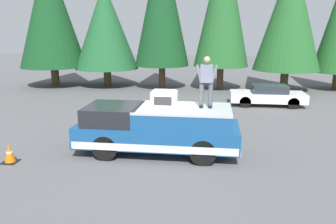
{
  "coord_description": "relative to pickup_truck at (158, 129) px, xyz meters",
  "views": [
    {
      "loc": [
        -10.91,
        -1.69,
        4.2
      ],
      "look_at": [
        0.44,
        -0.18,
        1.35
      ],
      "focal_mm": 35.79,
      "sensor_mm": 36.0,
      "label": 1
    }
  ],
  "objects": [
    {
      "name": "ground_plane",
      "position": [
        0.06,
        -0.11,
        -0.87
      ],
      "size": [
        90.0,
        90.0,
        0.0
      ],
      "primitive_type": "plane",
      "color": "#565659"
    },
    {
      "name": "conifer_center_left",
      "position": [
        13.1,
        -2.36,
        5.17
      ],
      "size": [
        3.8,
        3.8,
        10.45
      ],
      "color": "#4C3826",
      "rests_on": "ground"
    },
    {
      "name": "traffic_cone",
      "position": [
        -1.48,
        4.6,
        -0.58
      ],
      "size": [
        0.47,
        0.47,
        0.62
      ],
      "color": "black",
      "rests_on": "ground"
    },
    {
      "name": "conifer_left",
      "position": [
        12.8,
        -6.71,
        4.34
      ],
      "size": [
        4.4,
        4.4,
        8.97
      ],
      "color": "#4C3826",
      "rests_on": "ground"
    },
    {
      "name": "conifer_far_right",
      "position": [
        12.89,
        9.92,
        4.62
      ],
      "size": [
        4.75,
        4.75,
        9.55
      ],
      "color": "#4C3826",
      "rests_on": "ground"
    },
    {
      "name": "conifer_right",
      "position": [
        13.36,
        5.99,
        3.5
      ],
      "size": [
        4.63,
        4.63,
        7.43
      ],
      "color": "#4C3826",
      "rests_on": "ground"
    },
    {
      "name": "person_on_truck_bed",
      "position": [
        0.12,
        -1.62,
        1.68
      ],
      "size": [
        0.29,
        0.72,
        1.69
      ],
      "color": "#4C515B",
      "rests_on": "pickup_truck"
    },
    {
      "name": "conifer_center_right",
      "position": [
        12.96,
        1.79,
        5.18
      ],
      "size": [
        3.84,
        3.84,
        10.48
      ],
      "color": "#4C3826",
      "rests_on": "ground"
    },
    {
      "name": "pickup_truck",
      "position": [
        0.0,
        0.0,
        0.0
      ],
      "size": [
        2.01,
        5.54,
        1.65
      ],
      "color": "navy",
      "rests_on": "ground"
    },
    {
      "name": "compressor_unit",
      "position": [
        0.02,
        -0.23,
        1.05
      ],
      "size": [
        0.65,
        0.84,
        0.56
      ],
      "color": "white",
      "rests_on": "pickup_truck"
    },
    {
      "name": "parked_car_white",
      "position": [
        8.18,
        -4.94,
        -0.29
      ],
      "size": [
        1.64,
        4.1,
        1.16
      ],
      "color": "white",
      "rests_on": "ground"
    }
  ]
}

